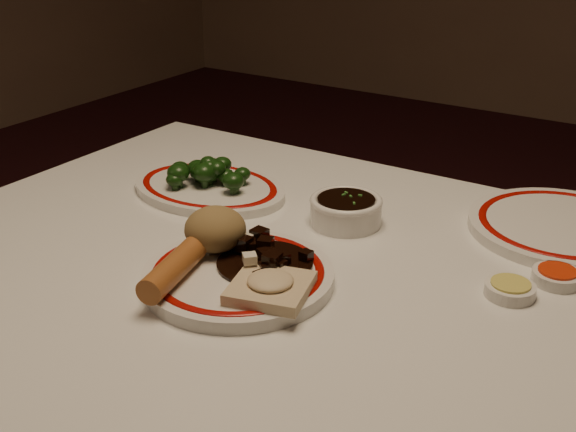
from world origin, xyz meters
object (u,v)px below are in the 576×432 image
(soy_bowl, at_px, (346,212))
(broccoli_pile, at_px, (206,172))
(dining_table, at_px, (298,335))
(broccoli_plate, at_px, (209,188))
(main_plate, at_px, (238,276))
(fried_wonton, at_px, (270,286))
(spring_roll, at_px, (173,269))
(stirfry_heap, at_px, (264,258))
(rice_mound, at_px, (215,229))

(soy_bowl, bearing_deg, broccoli_pile, -176.23)
(dining_table, distance_m, broccoli_plate, 0.34)
(main_plate, relative_size, fried_wonton, 2.20)
(broccoli_plate, bearing_deg, spring_roll, -59.27)
(dining_table, xyz_separation_m, stirfry_heap, (-0.04, -0.02, 0.12))
(main_plate, height_order, fried_wonton, fried_wonton)
(main_plate, xyz_separation_m, fried_wonton, (0.07, -0.03, 0.02))
(rice_mound, xyz_separation_m, fried_wonton, (0.13, -0.06, -0.02))
(main_plate, height_order, soy_bowl, soy_bowl)
(main_plate, bearing_deg, broccoli_plate, 135.29)
(rice_mound, relative_size, broccoli_plate, 0.30)
(main_plate, xyz_separation_m, broccoli_pile, (-0.23, 0.22, 0.03))
(rice_mound, xyz_separation_m, broccoli_pile, (-0.16, 0.19, -0.01))
(rice_mound, xyz_separation_m, broccoli_plate, (-0.16, 0.19, -0.04))
(broccoli_pile, bearing_deg, dining_table, -30.02)
(spring_roll, relative_size, fried_wonton, 1.10)
(fried_wonton, bearing_deg, dining_table, 96.94)
(broccoli_plate, relative_size, broccoli_pile, 1.87)
(dining_table, bearing_deg, broccoli_plate, 149.54)
(spring_roll, bearing_deg, broccoli_pile, 107.96)
(rice_mound, bearing_deg, broccoli_plate, 130.65)
(rice_mound, distance_m, soy_bowl, 0.23)
(main_plate, distance_m, soy_bowl, 0.24)
(spring_roll, relative_size, soy_bowl, 1.15)
(rice_mound, bearing_deg, fried_wonton, -24.46)
(fried_wonton, bearing_deg, main_plate, 159.20)
(dining_table, xyz_separation_m, broccoli_pile, (-0.28, 0.16, 0.13))
(dining_table, height_order, fried_wonton, fried_wonton)
(rice_mound, distance_m, fried_wonton, 0.14)
(broccoli_plate, bearing_deg, stirfry_heap, -37.81)
(main_plate, bearing_deg, broccoli_pile, 135.82)
(stirfry_heap, distance_m, broccoli_pile, 0.31)
(main_plate, bearing_deg, spring_roll, -128.33)
(dining_table, distance_m, stirfry_heap, 0.13)
(fried_wonton, relative_size, soy_bowl, 1.04)
(main_plate, relative_size, spring_roll, 2.00)
(stirfry_heap, relative_size, broccoli_pile, 0.86)
(spring_roll, bearing_deg, main_plate, 38.36)
(rice_mound, distance_m, broccoli_plate, 0.25)
(main_plate, relative_size, soy_bowl, 2.30)
(spring_roll, bearing_deg, rice_mound, 82.20)
(spring_roll, bearing_deg, broccoli_plate, 107.41)
(dining_table, relative_size, soy_bowl, 11.01)
(fried_wonton, height_order, soy_bowl, fried_wonton)
(stirfry_heap, bearing_deg, dining_table, 29.12)
(stirfry_heap, height_order, broccoli_plate, stirfry_heap)
(rice_mound, xyz_separation_m, stirfry_heap, (0.08, 0.00, -0.02))
(fried_wonton, xyz_separation_m, broccoli_pile, (-0.29, 0.25, 0.01))
(main_plate, height_order, rice_mound, rice_mound)
(main_plate, xyz_separation_m, broccoli_plate, (-0.22, 0.22, -0.00))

